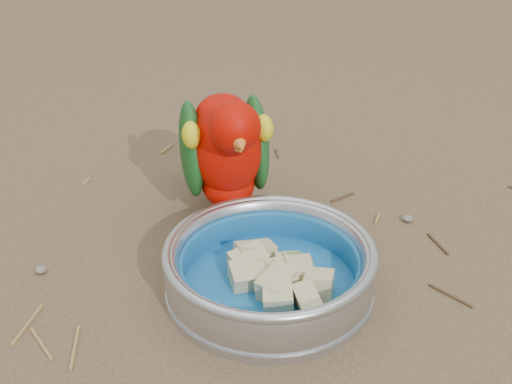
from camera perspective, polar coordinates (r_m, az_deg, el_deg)
The scene contains 6 objects.
ground at distance 0.86m, azimuth 2.21°, elevation -8.70°, with size 60.00×60.00×0.00m, color brown.
food_bowl at distance 0.88m, azimuth 0.99°, elevation -7.01°, with size 0.23×0.23×0.02m, color #B2B2BA.
bowl_wall at distance 0.86m, azimuth 1.01°, elevation -5.43°, with size 0.23×0.23×0.04m, color #B2B2BA, non-canonical shape.
fruit_wedges at distance 0.87m, azimuth 1.00°, elevation -5.80°, with size 0.14×0.14×0.03m, color #C5B386, non-canonical shape.
lory_parrot at distance 0.96m, azimuth -2.15°, elevation 2.34°, with size 0.11×0.23×0.19m, color #B20800, non-canonical shape.
ground_debris at distance 0.88m, azimuth 4.43°, elevation -7.44°, with size 0.90×0.80×0.01m, color olive, non-canonical shape.
Camera 1 is at (0.32, -0.59, 0.54)m, focal length 55.00 mm.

